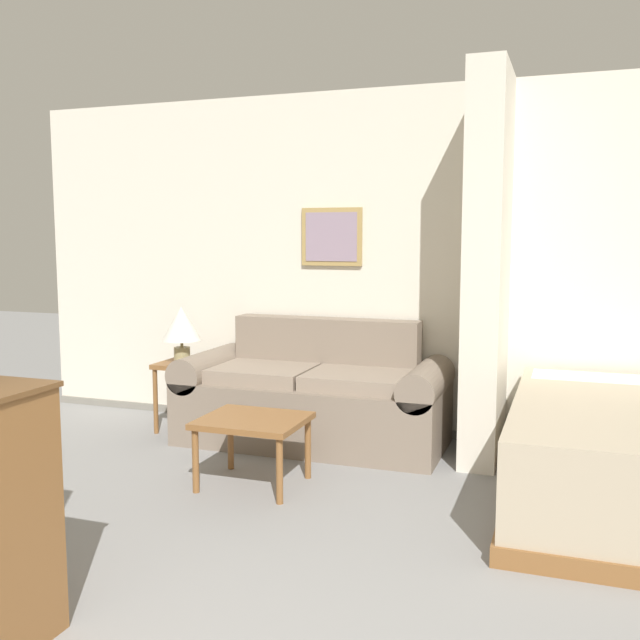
% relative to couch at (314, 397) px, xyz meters
% --- Properties ---
extents(wall_back, '(6.59, 0.16, 2.60)m').
position_rel_couch_xyz_m(wall_back, '(0.69, 0.49, 0.96)').
color(wall_back, silver).
rests_on(wall_back, ground_plane).
extents(wall_partition_pillar, '(0.24, 0.76, 2.60)m').
position_rel_couch_xyz_m(wall_partition_pillar, '(1.22, 0.05, 0.97)').
color(wall_partition_pillar, silver).
rests_on(wall_partition_pillar, ground_plane).
extents(couch, '(1.94, 0.84, 0.89)m').
position_rel_couch_xyz_m(couch, '(0.00, 0.00, 0.00)').
color(couch, gray).
rests_on(couch, ground_plane).
extents(coffee_table, '(0.62, 0.54, 0.42)m').
position_rel_couch_xyz_m(coffee_table, '(-0.03, -0.99, 0.03)').
color(coffee_table, brown).
rests_on(coffee_table, ground_plane).
extents(side_table, '(0.36, 0.36, 0.54)m').
position_rel_couch_xyz_m(side_table, '(-1.07, -0.04, 0.09)').
color(side_table, brown).
rests_on(side_table, ground_plane).
extents(table_lamp, '(0.30, 0.30, 0.43)m').
position_rel_couch_xyz_m(table_lamp, '(-1.07, -0.04, 0.49)').
color(table_lamp, tan).
rests_on(table_lamp, side_table).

